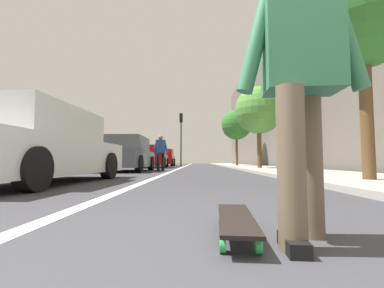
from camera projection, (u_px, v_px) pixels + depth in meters
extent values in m
plane|color=#38383D|center=(199.00, 172.00, 10.68)|extent=(80.00, 80.00, 0.00)
cube|color=silver|center=(184.00, 167.00, 20.69)|extent=(52.00, 0.16, 0.01)
cube|color=#9E9B93|center=(249.00, 167.00, 18.59)|extent=(52.00, 3.20, 0.10)
cube|color=#635B51|center=(267.00, 103.00, 22.88)|extent=(40.00, 1.20, 11.11)
cylinder|color=green|center=(221.00, 218.00, 1.85)|extent=(0.07, 0.04, 0.07)
cylinder|color=green|center=(245.00, 219.00, 1.83)|extent=(0.07, 0.04, 0.07)
cylinder|color=green|center=(223.00, 245.00, 1.25)|extent=(0.07, 0.04, 0.07)
cylinder|color=green|center=(259.00, 247.00, 1.24)|extent=(0.07, 0.04, 0.07)
cube|color=silver|center=(233.00, 212.00, 1.84)|extent=(0.07, 0.12, 0.02)
cube|color=silver|center=(240.00, 236.00, 1.25)|extent=(0.07, 0.12, 0.02)
cube|color=black|center=(236.00, 218.00, 1.55)|extent=(0.85, 0.26, 0.02)
cylinder|color=brown|center=(291.00, 167.00, 1.30)|extent=(0.14, 0.14, 0.82)
cylinder|color=brown|center=(310.00, 166.00, 1.54)|extent=(0.14, 0.14, 0.82)
cube|color=black|center=(293.00, 244.00, 1.28)|extent=(0.27, 0.12, 0.07)
cube|color=#33724C|center=(300.00, 39.00, 1.46)|extent=(0.27, 0.42, 0.60)
cylinder|color=#33724C|center=(257.00, 41.00, 1.48)|extent=(0.11, 0.24, 0.60)
cylinder|color=#33724C|center=(346.00, 38.00, 1.43)|extent=(0.11, 0.24, 0.60)
cube|color=silver|center=(42.00, 156.00, 5.18)|extent=(4.63, 1.89, 0.70)
cube|color=silver|center=(38.00, 123.00, 5.08)|extent=(2.57, 1.67, 0.60)
cube|color=#4C606B|center=(72.00, 130.00, 6.33)|extent=(0.10, 1.51, 0.51)
cylinder|color=black|center=(46.00, 166.00, 6.63)|extent=(0.66, 0.24, 0.65)
cylinder|color=black|center=(109.00, 166.00, 6.53)|extent=(0.66, 0.24, 0.65)
cylinder|color=black|center=(33.00, 169.00, 3.71)|extent=(0.66, 0.24, 0.65)
cube|color=#4C5156|center=(127.00, 159.00, 11.41)|extent=(4.30, 1.75, 0.70)
cube|color=#4C5156|center=(127.00, 144.00, 11.31)|extent=(2.37, 1.60, 0.60)
cube|color=#4C606B|center=(133.00, 145.00, 12.48)|extent=(0.05, 1.51, 0.51)
cylinder|color=black|center=(118.00, 163.00, 12.74)|extent=(0.68, 0.23, 0.68)
cylinder|color=black|center=(151.00, 163.00, 12.71)|extent=(0.68, 0.23, 0.68)
cylinder|color=black|center=(97.00, 164.00, 10.09)|extent=(0.68, 0.23, 0.68)
cylinder|color=black|center=(139.00, 164.00, 10.06)|extent=(0.68, 0.23, 0.68)
cube|color=maroon|center=(153.00, 160.00, 17.71)|extent=(4.37, 1.96, 0.70)
cube|color=maroon|center=(153.00, 150.00, 17.60)|extent=(2.43, 1.73, 0.60)
cube|color=#4C606B|center=(155.00, 151.00, 18.78)|extent=(0.11, 1.55, 0.51)
cylinder|color=black|center=(144.00, 163.00, 19.00)|extent=(0.68, 0.25, 0.67)
cylinder|color=black|center=(167.00, 163.00, 19.04)|extent=(0.68, 0.25, 0.67)
cylinder|color=black|center=(137.00, 163.00, 16.34)|extent=(0.68, 0.25, 0.67)
cylinder|color=black|center=(164.00, 163.00, 16.39)|extent=(0.68, 0.25, 0.67)
cube|color=maroon|center=(164.00, 160.00, 23.42)|extent=(4.09, 1.87, 0.70)
cube|color=maroon|center=(164.00, 153.00, 23.31)|extent=(2.26, 1.69, 0.60)
cube|color=#4C606B|center=(165.00, 153.00, 24.42)|extent=(0.08, 1.56, 0.51)
cylinder|color=black|center=(156.00, 162.00, 24.66)|extent=(0.68, 0.24, 0.68)
cylinder|color=black|center=(174.00, 162.00, 24.66)|extent=(0.68, 0.24, 0.68)
cylinder|color=black|center=(152.00, 162.00, 22.15)|extent=(0.68, 0.24, 0.68)
cylinder|color=black|center=(172.00, 162.00, 22.15)|extent=(0.68, 0.24, 0.68)
cylinder|color=#2D2D2D|center=(181.00, 144.00, 23.35)|extent=(0.12, 0.12, 3.95)
cube|color=black|center=(181.00, 118.00, 23.50)|extent=(0.24, 0.28, 0.80)
sphere|color=#360606|center=(181.00, 115.00, 23.65)|extent=(0.16, 0.16, 0.16)
sphere|color=#392907|center=(181.00, 118.00, 23.63)|extent=(0.16, 0.16, 0.16)
sphere|color=green|center=(181.00, 121.00, 23.61)|extent=(0.16, 0.16, 0.16)
cylinder|color=brown|center=(367.00, 117.00, 4.96)|extent=(0.23, 0.23, 2.56)
sphere|color=#2D6B28|center=(362.00, 16.00, 5.10)|extent=(2.03, 2.03, 2.03)
cylinder|color=brown|center=(259.00, 148.00, 13.65)|extent=(0.22, 0.22, 2.26)
sphere|color=#4C8C38|center=(259.00, 110.00, 13.78)|extent=(2.51, 2.51, 2.51)
cylinder|color=brown|center=(237.00, 151.00, 21.65)|extent=(0.20, 0.20, 2.61)
sphere|color=#2D6B28|center=(236.00, 125.00, 21.80)|extent=(2.49, 2.49, 2.49)
cylinder|color=black|center=(163.00, 162.00, 12.08)|extent=(0.14, 0.14, 0.82)
cylinder|color=black|center=(158.00, 162.00, 11.83)|extent=(0.14, 0.14, 0.82)
cube|color=black|center=(163.00, 170.00, 12.06)|extent=(0.26, 0.10, 0.07)
cube|color=#2D4C99|center=(161.00, 146.00, 12.01)|extent=(0.24, 0.40, 0.60)
cylinder|color=#2D4C99|center=(166.00, 146.00, 12.01)|extent=(0.09, 0.24, 0.61)
cylinder|color=#2D4C99|center=(155.00, 146.00, 12.02)|extent=(0.09, 0.24, 0.61)
sphere|color=#936B4C|center=(161.00, 137.00, 12.04)|extent=(0.22, 0.22, 0.22)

